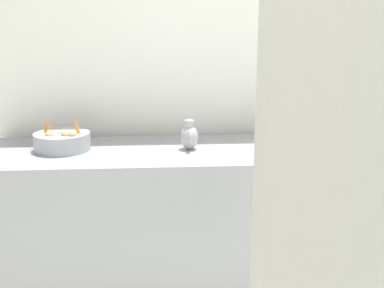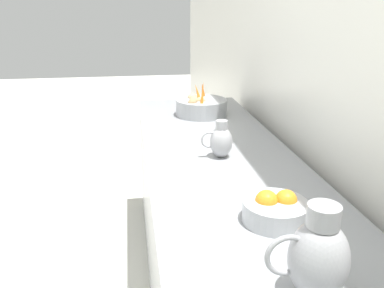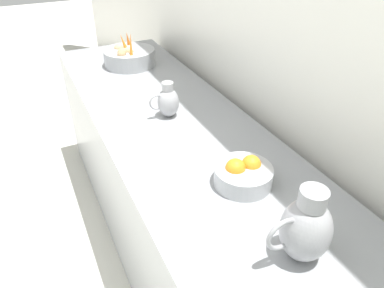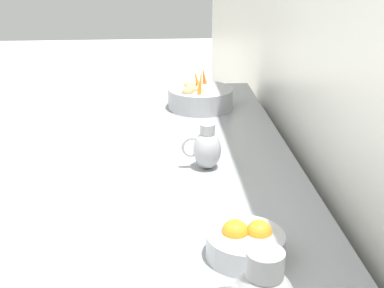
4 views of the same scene
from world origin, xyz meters
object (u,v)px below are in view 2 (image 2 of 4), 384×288
metal_pitcher_tall (318,256)px  orange_bowl (275,209)px  vegetable_colander (201,107)px  metal_pitcher_short (221,141)px

metal_pitcher_tall → orange_bowl: bearing=-94.6°
vegetable_colander → orange_bowl: vegetable_colander is taller
vegetable_colander → metal_pitcher_short: (0.04, 0.77, 0.03)m
orange_bowl → metal_pitcher_short: size_ratio=1.23×
metal_pitcher_tall → metal_pitcher_short: size_ratio=1.40×
metal_pitcher_short → metal_pitcher_tall: bearing=91.2°
metal_pitcher_tall → metal_pitcher_short: metal_pitcher_tall is taller
vegetable_colander → metal_pitcher_short: bearing=87.1°
orange_bowl → metal_pitcher_short: 0.62m
vegetable_colander → orange_bowl: bearing=90.4°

